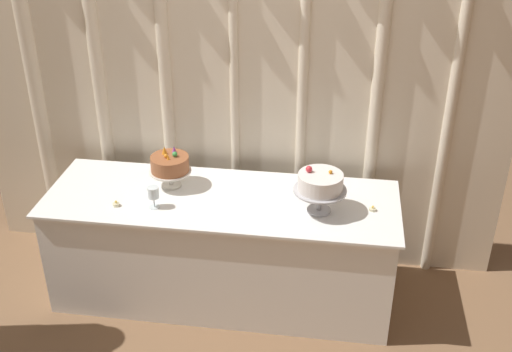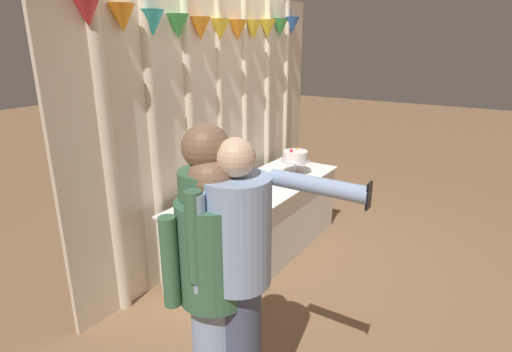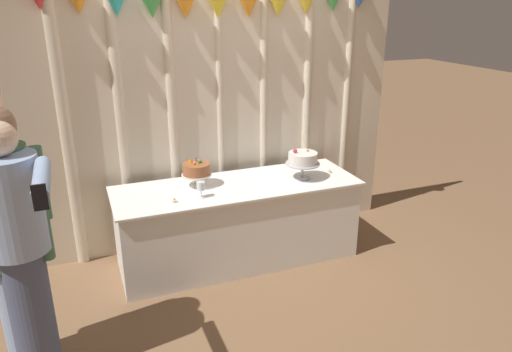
{
  "view_description": "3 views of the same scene",
  "coord_description": "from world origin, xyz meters",
  "px_view_note": "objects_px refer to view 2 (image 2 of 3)",
  "views": [
    {
      "loc": [
        0.67,
        -3.05,
        2.65
      ],
      "look_at": [
        0.21,
        0.11,
        0.88
      ],
      "focal_mm": 44.11,
      "sensor_mm": 36.0,
      "label": 1
    },
    {
      "loc": [
        -3.12,
        -1.85,
        2.04
      ],
      "look_at": [
        -0.08,
        0.1,
        0.86
      ],
      "focal_mm": 28.61,
      "sensor_mm": 36.0,
      "label": 2
    },
    {
      "loc": [
        -1.23,
        -3.53,
        2.22
      ],
      "look_at": [
        0.17,
        0.09,
        0.78
      ],
      "focal_mm": 33.65,
      "sensor_mm": 36.0,
      "label": 3
    }
  ],
  "objects_px": {
    "wine_glass": "(254,193)",
    "tealight_near_left": "(304,164)",
    "cake_table": "(260,222)",
    "guest_man_pink_jacket": "(215,286)",
    "cake_display_nearright": "(295,157)",
    "tealight_far_left": "(241,210)",
    "guest_girl_blue_dress": "(239,277)",
    "guest_man_dark_suit": "(210,261)",
    "cake_display_nearleft": "(232,181)"
  },
  "relations": [
    {
      "from": "cake_display_nearright",
      "to": "guest_man_dark_suit",
      "type": "distance_m",
      "value": 2.33
    },
    {
      "from": "guest_man_pink_jacket",
      "to": "guest_girl_blue_dress",
      "type": "distance_m",
      "value": 0.15
    },
    {
      "from": "guest_man_pink_jacket",
      "to": "guest_girl_blue_dress",
      "type": "bearing_deg",
      "value": -63.36
    },
    {
      "from": "cake_table",
      "to": "cake_display_nearright",
      "type": "height_order",
      "value": "cake_display_nearright"
    },
    {
      "from": "cake_table",
      "to": "guest_man_pink_jacket",
      "type": "xyz_separation_m",
      "value": [
        -1.68,
        -0.77,
        0.46
      ]
    },
    {
      "from": "wine_glass",
      "to": "guest_man_dark_suit",
      "type": "xyz_separation_m",
      "value": [
        -1.29,
        -0.56,
        0.14
      ]
    },
    {
      "from": "cake_table",
      "to": "wine_glass",
      "type": "xyz_separation_m",
      "value": [
        -0.36,
        -0.16,
        0.45
      ]
    },
    {
      "from": "tealight_far_left",
      "to": "guest_girl_blue_dress",
      "type": "height_order",
      "value": "guest_girl_blue_dress"
    },
    {
      "from": "tealight_far_left",
      "to": "guest_man_dark_suit",
      "type": "height_order",
      "value": "guest_man_dark_suit"
    },
    {
      "from": "cake_table",
      "to": "guest_girl_blue_dress",
      "type": "xyz_separation_m",
      "value": [
        -1.62,
        -0.88,
        0.53
      ]
    },
    {
      "from": "cake_table",
      "to": "tealight_near_left",
      "type": "xyz_separation_m",
      "value": [
        0.89,
        -0.02,
        0.37
      ]
    },
    {
      "from": "cake_display_nearright",
      "to": "tealight_far_left",
      "type": "distance_m",
      "value": 1.19
    },
    {
      "from": "tealight_far_left",
      "to": "cake_table",
      "type": "bearing_deg",
      "value": 16.84
    },
    {
      "from": "cake_display_nearleft",
      "to": "guest_girl_blue_dress",
      "type": "distance_m",
      "value": 1.62
    },
    {
      "from": "wine_glass",
      "to": "tealight_near_left",
      "type": "bearing_deg",
      "value": 6.57
    },
    {
      "from": "wine_glass",
      "to": "guest_man_pink_jacket",
      "type": "bearing_deg",
      "value": -155.18
    },
    {
      "from": "guest_girl_blue_dress",
      "to": "guest_man_dark_suit",
      "type": "bearing_deg",
      "value": 101.93
    },
    {
      "from": "wine_glass",
      "to": "tealight_near_left",
      "type": "height_order",
      "value": "wine_glass"
    },
    {
      "from": "wine_glass",
      "to": "guest_man_dark_suit",
      "type": "relative_size",
      "value": 0.08
    },
    {
      "from": "cake_display_nearright",
      "to": "tealight_near_left",
      "type": "bearing_deg",
      "value": 9.29
    },
    {
      "from": "wine_glass",
      "to": "guest_man_pink_jacket",
      "type": "height_order",
      "value": "guest_man_pink_jacket"
    },
    {
      "from": "cake_display_nearleft",
      "to": "wine_glass",
      "type": "xyz_separation_m",
      "value": [
        -0.03,
        -0.26,
        -0.05
      ]
    },
    {
      "from": "cake_table",
      "to": "guest_man_pink_jacket",
      "type": "distance_m",
      "value": 1.9
    },
    {
      "from": "guest_man_dark_suit",
      "to": "cake_display_nearleft",
      "type": "bearing_deg",
      "value": 31.88
    },
    {
      "from": "cake_display_nearright",
      "to": "guest_man_pink_jacket",
      "type": "xyz_separation_m",
      "value": [
        -2.26,
        -0.7,
        -0.08
      ]
    },
    {
      "from": "wine_glass",
      "to": "tealight_far_left",
      "type": "height_order",
      "value": "wine_glass"
    },
    {
      "from": "wine_glass",
      "to": "cake_display_nearright",
      "type": "bearing_deg",
      "value": 5.69
    },
    {
      "from": "cake_display_nearright",
      "to": "guest_girl_blue_dress",
      "type": "height_order",
      "value": "guest_girl_blue_dress"
    },
    {
      "from": "tealight_far_left",
      "to": "tealight_near_left",
      "type": "relative_size",
      "value": 0.99
    },
    {
      "from": "cake_display_nearleft",
      "to": "guest_man_dark_suit",
      "type": "relative_size",
      "value": 0.15
    },
    {
      "from": "tealight_far_left",
      "to": "guest_man_pink_jacket",
      "type": "distance_m",
      "value": 1.24
    },
    {
      "from": "cake_display_nearright",
      "to": "guest_girl_blue_dress",
      "type": "relative_size",
      "value": 0.19
    },
    {
      "from": "cake_display_nearright",
      "to": "guest_girl_blue_dress",
      "type": "distance_m",
      "value": 2.35
    },
    {
      "from": "wine_glass",
      "to": "tealight_far_left",
      "type": "relative_size",
      "value": 3.29
    },
    {
      "from": "cake_table",
      "to": "guest_man_pink_jacket",
      "type": "height_order",
      "value": "guest_man_pink_jacket"
    },
    {
      "from": "cake_table",
      "to": "guest_man_pink_jacket",
      "type": "relative_size",
      "value": 1.38
    },
    {
      "from": "tealight_far_left",
      "to": "tealight_near_left",
      "type": "xyz_separation_m",
      "value": [
        1.48,
        0.16,
        -0.0
      ]
    },
    {
      "from": "cake_table",
      "to": "wine_glass",
      "type": "relative_size",
      "value": 15.8
    },
    {
      "from": "cake_table",
      "to": "guest_man_dark_suit",
      "type": "height_order",
      "value": "guest_man_dark_suit"
    },
    {
      "from": "tealight_near_left",
      "to": "guest_man_dark_suit",
      "type": "height_order",
      "value": "guest_man_dark_suit"
    },
    {
      "from": "cake_display_nearleft",
      "to": "guest_man_pink_jacket",
      "type": "xyz_separation_m",
      "value": [
        -1.35,
        -0.87,
        -0.04
      ]
    },
    {
      "from": "tealight_near_left",
      "to": "wine_glass",
      "type": "bearing_deg",
      "value": -173.43
    },
    {
      "from": "cake_display_nearleft",
      "to": "guest_man_dark_suit",
      "type": "bearing_deg",
      "value": -148.12
    },
    {
      "from": "cake_table",
      "to": "tealight_far_left",
      "type": "bearing_deg",
      "value": -163.16
    },
    {
      "from": "tealight_near_left",
      "to": "guest_girl_blue_dress",
      "type": "distance_m",
      "value": 2.66
    },
    {
      "from": "cake_display_nearright",
      "to": "guest_man_pink_jacket",
      "type": "bearing_deg",
      "value": -162.74
    },
    {
      "from": "guest_man_pink_jacket",
      "to": "guest_man_dark_suit",
      "type": "distance_m",
      "value": 0.14
    },
    {
      "from": "guest_girl_blue_dress",
      "to": "cake_display_nearright",
      "type": "bearing_deg",
      "value": 20.36
    },
    {
      "from": "cake_display_nearleft",
      "to": "tealight_far_left",
      "type": "distance_m",
      "value": 0.4
    },
    {
      "from": "cake_table",
      "to": "tealight_far_left",
      "type": "relative_size",
      "value": 51.98
    }
  ]
}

